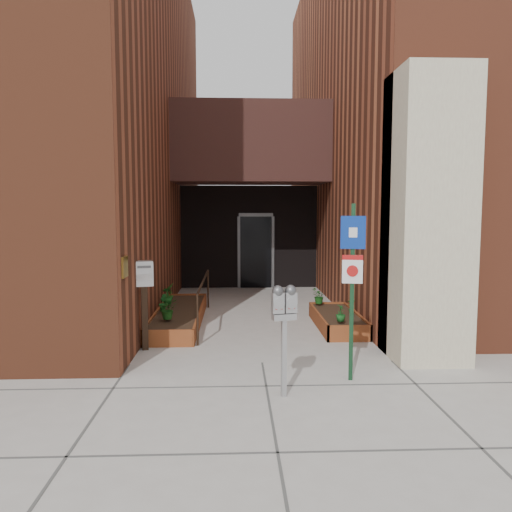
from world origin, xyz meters
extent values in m
plane|color=#9E9991|center=(0.00, 0.00, 0.00)|extent=(80.00, 80.00, 0.00)
cube|color=brown|center=(-6.00, 6.70, 5.00)|extent=(8.00, 14.60, 10.00)
cube|color=brown|center=(6.00, 7.15, 5.00)|extent=(8.00, 13.70, 10.00)
cube|color=#B9AC8F|center=(2.55, 0.20, 2.20)|extent=(1.10, 1.20, 4.40)
cube|color=#321616|center=(0.00, 6.00, 4.00)|extent=(4.20, 2.00, 2.00)
cube|color=black|center=(0.00, 7.40, 1.50)|extent=(4.00, 0.30, 3.00)
cube|color=black|center=(0.20, 7.22, 1.05)|extent=(0.90, 0.06, 2.10)
cube|color=#B79338|center=(-1.99, -0.20, 1.50)|extent=(0.04, 0.30, 0.30)
cube|color=brown|center=(-1.55, 0.92, 0.15)|extent=(0.90, 0.04, 0.30)
cube|color=brown|center=(-1.55, 4.48, 0.15)|extent=(0.90, 0.04, 0.30)
cube|color=brown|center=(-1.98, 2.70, 0.15)|extent=(0.04, 3.60, 0.30)
cube|color=brown|center=(-1.12, 2.70, 0.15)|extent=(0.04, 3.60, 0.30)
cube|color=black|center=(-1.55, 2.70, 0.13)|extent=(0.82, 3.52, 0.26)
cube|color=brown|center=(1.60, 1.12, 0.15)|extent=(0.80, 0.04, 0.30)
cube|color=brown|center=(1.60, 3.28, 0.15)|extent=(0.80, 0.04, 0.30)
cube|color=brown|center=(1.22, 2.20, 0.15)|extent=(0.04, 2.20, 0.30)
cube|color=brown|center=(1.98, 2.20, 0.15)|extent=(0.04, 2.20, 0.30)
cube|color=black|center=(1.60, 2.20, 0.13)|extent=(0.72, 2.12, 0.26)
cylinder|color=black|center=(-1.05, 1.00, 0.45)|extent=(0.04, 0.04, 0.90)
cylinder|color=black|center=(-1.05, 4.30, 0.45)|extent=(0.04, 0.04, 0.90)
cylinder|color=black|center=(-1.05, 2.65, 0.88)|extent=(0.04, 3.30, 0.04)
cube|color=#A1A1A4|center=(0.20, -1.36, 0.49)|extent=(0.07, 0.07, 0.97)
cube|color=#A1A1A4|center=(0.20, -1.36, 1.01)|extent=(0.31, 0.18, 0.08)
cube|color=#A1A1A4|center=(0.12, -1.38, 1.19)|extent=(0.16, 0.13, 0.25)
sphere|color=#59595B|center=(0.12, -1.38, 1.33)|extent=(0.14, 0.14, 0.14)
cube|color=white|center=(0.13, -1.43, 1.21)|extent=(0.09, 0.03, 0.05)
cube|color=#B21414|center=(0.13, -1.43, 1.13)|extent=(0.09, 0.03, 0.03)
cube|color=#A1A1A4|center=(0.28, -1.35, 1.19)|extent=(0.16, 0.13, 0.25)
sphere|color=#59595B|center=(0.28, -1.35, 1.33)|extent=(0.14, 0.14, 0.14)
cube|color=white|center=(0.29, -1.39, 1.21)|extent=(0.09, 0.03, 0.05)
cube|color=#B21414|center=(0.29, -1.39, 1.13)|extent=(0.09, 0.03, 0.03)
cube|color=#13351D|center=(1.17, -0.79, 1.20)|extent=(0.06, 0.06, 2.40)
cube|color=navy|center=(1.16, -0.82, 2.02)|extent=(0.32, 0.09, 0.44)
cube|color=white|center=(1.16, -0.83, 2.02)|extent=(0.11, 0.04, 0.13)
cube|color=white|center=(1.16, -0.82, 1.53)|extent=(0.27, 0.08, 0.38)
cube|color=#B21414|center=(1.16, -0.83, 1.69)|extent=(0.27, 0.07, 0.07)
cylinder|color=#B21414|center=(1.16, -0.84, 1.51)|extent=(0.15, 0.04, 0.15)
cube|color=black|center=(-1.90, 0.80, 0.54)|extent=(0.12, 0.12, 1.08)
cube|color=silver|center=(-1.90, 0.80, 1.28)|extent=(0.34, 0.28, 0.41)
cube|color=#59595B|center=(-1.87, 0.69, 1.39)|extent=(0.21, 0.06, 0.04)
cube|color=white|center=(-1.87, 0.69, 1.23)|extent=(0.23, 0.06, 0.10)
imported|color=#1B4F16|center=(-1.65, 1.75, 0.49)|extent=(0.43, 0.43, 0.37)
imported|color=#1B6021|center=(-1.85, 2.47, 0.47)|extent=(0.22, 0.22, 0.34)
imported|color=#17531A|center=(-1.85, 3.17, 0.48)|extent=(0.23, 0.23, 0.36)
imported|color=#255B1A|center=(-1.85, 3.63, 0.49)|extent=(0.25, 0.25, 0.39)
imported|color=#17531D|center=(1.50, 1.42, 0.45)|extent=(0.20, 0.20, 0.31)
imported|color=#245518|center=(1.85, 2.11, 0.45)|extent=(0.17, 0.17, 0.29)
imported|color=#185518|center=(1.38, 3.10, 0.46)|extent=(0.42, 0.42, 0.33)
camera|label=1|loc=(-0.39, -7.37, 2.34)|focal=35.00mm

